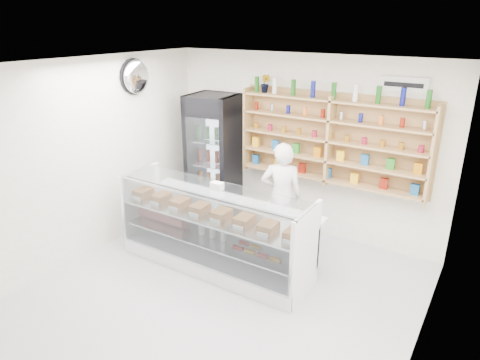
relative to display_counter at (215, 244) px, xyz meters
The scene contains 8 objects.
room 1.39m from the display_counter, 58.88° to the right, with size 5.00×5.00×5.00m.
display_counter is the anchor object (origin of this frame).
shop_worker 1.19m from the display_counter, 62.16° to the left, with size 0.60×0.39×1.64m, color white.
drinks_cooler 1.84m from the display_counter, 125.82° to the left, with size 0.84×0.82×2.12m.
wall_shelving 2.24m from the display_counter, 58.69° to the left, with size 2.84×0.28×1.33m.
potted_plant 2.55m from the display_counter, 94.90° to the left, with size 0.15×0.12×0.28m, color #1E6626.
security_mirror 2.75m from the display_counter, 165.62° to the left, with size 0.15×0.50×0.50m, color silver.
wall_sign 3.29m from the display_counter, 42.57° to the left, with size 0.62×0.03×0.20m, color white.
Camera 1 is at (2.63, -3.47, 3.24)m, focal length 32.00 mm.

